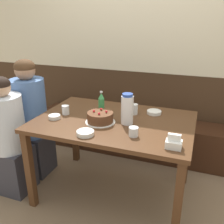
# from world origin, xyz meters

# --- Properties ---
(ground_plane) EXTENTS (12.00, 12.00, 0.00)m
(ground_plane) POSITION_xyz_m (0.00, 0.00, 0.00)
(ground_plane) COLOR #846B51
(back_wall) EXTENTS (4.80, 0.04, 2.50)m
(back_wall) POSITION_xyz_m (0.00, 1.05, 1.25)
(back_wall) COLOR #3D2819
(back_wall) RESTS_ON ground_plane
(bench_seat) EXTENTS (2.50, 0.38, 0.46)m
(bench_seat) POSITION_xyz_m (0.00, 0.83, 0.23)
(bench_seat) COLOR #381E11
(bench_seat) RESTS_ON ground_plane
(dining_table) EXTENTS (1.36, 0.93, 0.77)m
(dining_table) POSITION_xyz_m (0.00, 0.00, 0.68)
(dining_table) COLOR #4C2D19
(dining_table) RESTS_ON ground_plane
(birthday_cake) EXTENTS (0.26, 0.26, 0.11)m
(birthday_cake) POSITION_xyz_m (-0.09, -0.09, 0.82)
(birthday_cake) COLOR white
(birthday_cake) RESTS_ON dining_table
(water_pitcher) EXTENTS (0.10, 0.10, 0.26)m
(water_pitcher) POSITION_xyz_m (0.13, -0.04, 0.90)
(water_pitcher) COLOR white
(water_pitcher) RESTS_ON dining_table
(soju_bottle) EXTENTS (0.06, 0.06, 0.21)m
(soju_bottle) POSITION_xyz_m (-0.16, 0.11, 0.87)
(soju_bottle) COLOR #388E4C
(soju_bottle) RESTS_ON dining_table
(napkin_holder) EXTENTS (0.11, 0.08, 0.11)m
(napkin_holder) POSITION_xyz_m (0.55, -0.33, 0.81)
(napkin_holder) COLOR white
(napkin_holder) RESTS_ON dining_table
(bowl_soup_white) EXTENTS (0.13, 0.13, 0.03)m
(bowl_soup_white) POSITION_xyz_m (0.30, 0.27, 0.79)
(bowl_soup_white) COLOR white
(bowl_soup_white) RESTS_ON dining_table
(bowl_rice_small) EXTENTS (0.13, 0.13, 0.03)m
(bowl_rice_small) POSITION_xyz_m (-0.10, -0.36, 0.79)
(bowl_rice_small) COLOR white
(bowl_rice_small) RESTS_ON dining_table
(bowl_side_dish) EXTENTS (0.10, 0.10, 0.03)m
(bowl_side_dish) POSITION_xyz_m (-0.50, -0.15, 0.79)
(bowl_side_dish) COLOR white
(bowl_side_dish) RESTS_ON dining_table
(glass_water_tall) EXTENTS (0.06, 0.06, 0.10)m
(glass_water_tall) POSITION_xyz_m (0.13, 0.19, 0.82)
(glass_water_tall) COLOR silver
(glass_water_tall) RESTS_ON dining_table
(glass_tumbler_short) EXTENTS (0.07, 0.07, 0.08)m
(glass_tumbler_short) POSITION_xyz_m (-0.46, -0.03, 0.82)
(glass_tumbler_short) COLOR silver
(glass_tumbler_short) RESTS_ON dining_table
(glass_shot_small) EXTENTS (0.07, 0.07, 0.07)m
(glass_shot_small) POSITION_xyz_m (0.24, -0.25, 0.81)
(glass_shot_small) COLOR silver
(glass_shot_small) RESTS_ON dining_table
(person_teal_shirt) EXTENTS (0.34, 0.32, 1.14)m
(person_teal_shirt) POSITION_xyz_m (-0.94, -0.28, 0.54)
(person_teal_shirt) COLOR #33333D
(person_teal_shirt) RESTS_ON ground_plane
(person_pale_blue_shirt) EXTENTS (0.34, 0.34, 1.24)m
(person_pale_blue_shirt) POSITION_xyz_m (-0.94, 0.06, 0.60)
(person_pale_blue_shirt) COLOR #33333D
(person_pale_blue_shirt) RESTS_ON ground_plane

